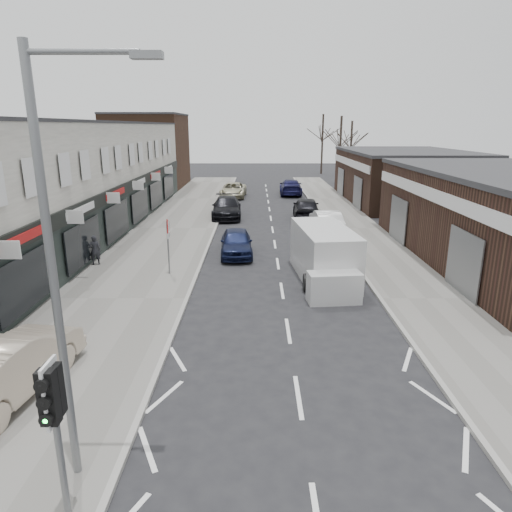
{
  "coord_description": "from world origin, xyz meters",
  "views": [
    {
      "loc": [
        -1.1,
        -8.45,
        6.81
      ],
      "look_at": [
        -1.11,
        6.3,
        2.6
      ],
      "focal_mm": 32.0,
      "sensor_mm": 36.0,
      "label": 1
    }
  ],
  "objects_px": {
    "street_lamp": "(60,256)",
    "parked_car_right_c": "(291,187)",
    "white_van": "(325,256)",
    "parked_car_left_a": "(236,242)",
    "sedan_on_pavement": "(7,366)",
    "parked_car_left_b": "(227,207)",
    "pedestrian": "(95,250)",
    "warning_sign": "(168,230)",
    "traffic_light": "(53,407)",
    "parked_car_right_b": "(306,208)",
    "parked_car_right_a": "(326,221)",
    "parked_car_left_c": "(233,190)"
  },
  "relations": [
    {
      "from": "street_lamp",
      "to": "parked_car_right_c",
      "type": "relative_size",
      "value": 1.48
    },
    {
      "from": "white_van",
      "to": "parked_car_left_a",
      "type": "distance_m",
      "value": 5.93
    },
    {
      "from": "sedan_on_pavement",
      "to": "parked_car_left_b",
      "type": "xyz_separation_m",
      "value": [
        4.07,
        24.4,
        -0.14
      ]
    },
    {
      "from": "sedan_on_pavement",
      "to": "pedestrian",
      "type": "height_order",
      "value": "sedan_on_pavement"
    },
    {
      "from": "warning_sign",
      "to": "parked_car_left_b",
      "type": "distance_m",
      "value": 14.52
    },
    {
      "from": "traffic_light",
      "to": "street_lamp",
      "type": "bearing_deg",
      "value": 95.88
    },
    {
      "from": "street_lamp",
      "to": "parked_car_right_b",
      "type": "xyz_separation_m",
      "value": [
        7.22,
        26.76,
        -3.8
      ]
    },
    {
      "from": "sedan_on_pavement",
      "to": "parked_car_right_a",
      "type": "relative_size",
      "value": 1.07
    },
    {
      "from": "parked_car_left_a",
      "to": "sedan_on_pavement",
      "type": "bearing_deg",
      "value": -114.19
    },
    {
      "from": "sedan_on_pavement",
      "to": "parked_car_right_c",
      "type": "bearing_deg",
      "value": -97.15
    },
    {
      "from": "pedestrian",
      "to": "parked_car_right_b",
      "type": "bearing_deg",
      "value": -152.85
    },
    {
      "from": "street_lamp",
      "to": "pedestrian",
      "type": "relative_size",
      "value": 5.34
    },
    {
      "from": "warning_sign",
      "to": "parked_car_left_b",
      "type": "height_order",
      "value": "warning_sign"
    },
    {
      "from": "warning_sign",
      "to": "pedestrian",
      "type": "bearing_deg",
      "value": 160.17
    },
    {
      "from": "pedestrian",
      "to": "parked_car_right_a",
      "type": "xyz_separation_m",
      "value": [
        12.66,
        7.7,
        -0.12
      ]
    },
    {
      "from": "warning_sign",
      "to": "sedan_on_pavement",
      "type": "bearing_deg",
      "value": -102.94
    },
    {
      "from": "pedestrian",
      "to": "parked_car_right_c",
      "type": "distance_m",
      "value": 27.64
    },
    {
      "from": "parked_car_left_b",
      "to": "parked_car_right_c",
      "type": "relative_size",
      "value": 0.99
    },
    {
      "from": "white_van",
      "to": "street_lamp",
      "type": "bearing_deg",
      "value": -124.0
    },
    {
      "from": "traffic_light",
      "to": "parked_car_left_a",
      "type": "bearing_deg",
      "value": 82.9
    },
    {
      "from": "parked_car_left_a",
      "to": "parked_car_left_c",
      "type": "relative_size",
      "value": 0.82
    },
    {
      "from": "street_lamp",
      "to": "pedestrian",
      "type": "distance_m",
      "value": 15.44
    },
    {
      "from": "parked_car_right_c",
      "to": "parked_car_left_c",
      "type": "bearing_deg",
      "value": 19.44
    },
    {
      "from": "sedan_on_pavement",
      "to": "pedestrian",
      "type": "relative_size",
      "value": 3.26
    },
    {
      "from": "traffic_light",
      "to": "parked_car_right_b",
      "type": "height_order",
      "value": "traffic_light"
    },
    {
      "from": "sedan_on_pavement",
      "to": "parked_car_right_b",
      "type": "bearing_deg",
      "value": -104.98
    },
    {
      "from": "warning_sign",
      "to": "parked_car_right_a",
      "type": "xyz_separation_m",
      "value": [
        8.66,
        9.15,
        -1.45
      ]
    },
    {
      "from": "parked_car_right_a",
      "to": "parked_car_right_c",
      "type": "distance_m",
      "value": 17.42
    },
    {
      "from": "parked_car_right_a",
      "to": "white_van",
      "type": "bearing_deg",
      "value": 78.61
    },
    {
      "from": "pedestrian",
      "to": "parked_car_left_b",
      "type": "height_order",
      "value": "pedestrian"
    },
    {
      "from": "street_lamp",
      "to": "parked_car_left_c",
      "type": "relative_size",
      "value": 1.56
    },
    {
      "from": "sedan_on_pavement",
      "to": "parked_car_right_c",
      "type": "height_order",
      "value": "sedan_on_pavement"
    },
    {
      "from": "warning_sign",
      "to": "sedan_on_pavement",
      "type": "height_order",
      "value": "warning_sign"
    },
    {
      "from": "warning_sign",
      "to": "parked_car_right_b",
      "type": "height_order",
      "value": "warning_sign"
    },
    {
      "from": "parked_car_left_a",
      "to": "parked_car_left_b",
      "type": "distance_m",
      "value": 10.77
    },
    {
      "from": "parked_car_left_b",
      "to": "parked_car_right_b",
      "type": "xyz_separation_m",
      "value": [
        6.1,
        -0.38,
        0.04
      ]
    },
    {
      "from": "parked_car_left_b",
      "to": "sedan_on_pavement",
      "type": "bearing_deg",
      "value": -101.75
    },
    {
      "from": "parked_car_right_a",
      "to": "sedan_on_pavement",
      "type": "bearing_deg",
      "value": 57.68
    },
    {
      "from": "traffic_light",
      "to": "warning_sign",
      "type": "bearing_deg",
      "value": 93.1
    },
    {
      "from": "street_lamp",
      "to": "parked_car_right_a",
      "type": "xyz_separation_m",
      "value": [
        8.03,
        21.95,
        -3.87
      ]
    },
    {
      "from": "parked_car_left_a",
      "to": "parked_car_right_b",
      "type": "height_order",
      "value": "parked_car_right_b"
    },
    {
      "from": "white_van",
      "to": "parked_car_right_b",
      "type": "xyz_separation_m",
      "value": [
        0.7,
        14.49,
        -0.31
      ]
    },
    {
      "from": "parked_car_right_a",
      "to": "parked_car_left_c",
      "type": "bearing_deg",
      "value": -68.66
    },
    {
      "from": "parked_car_left_a",
      "to": "parked_car_right_b",
      "type": "bearing_deg",
      "value": 61.49
    },
    {
      "from": "sedan_on_pavement",
      "to": "parked_car_right_b",
      "type": "distance_m",
      "value": 26.08
    },
    {
      "from": "parked_car_right_b",
      "to": "warning_sign",
      "type": "bearing_deg",
      "value": 64.04
    },
    {
      "from": "street_lamp",
      "to": "sedan_on_pavement",
      "type": "height_order",
      "value": "street_lamp"
    },
    {
      "from": "traffic_light",
      "to": "parked_car_right_a",
      "type": "distance_m",
      "value": 24.53
    },
    {
      "from": "parked_car_right_b",
      "to": "parked_car_right_c",
      "type": "xyz_separation_m",
      "value": [
        -0.28,
        12.58,
        -0.03
      ]
    },
    {
      "from": "sedan_on_pavement",
      "to": "pedestrian",
      "type": "bearing_deg",
      "value": -73.67
    }
  ]
}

